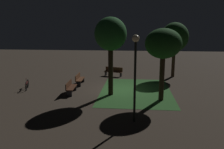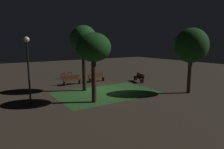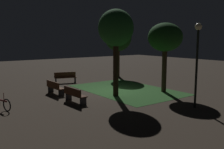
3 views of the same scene
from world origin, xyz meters
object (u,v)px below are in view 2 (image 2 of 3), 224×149
(bench_front_left, at_px, (96,77))
(bicycle, at_px, (66,75))
(bench_front_right, at_px, (139,77))
(tree_back_left, at_px, (93,48))
(bench_lawn_edge, at_px, (72,80))
(tree_right_canopy, at_px, (191,46))
(tree_near_wall, at_px, (84,41))
(lamp_post_plaza_west, at_px, (28,59))

(bench_front_left, relative_size, bicycle, 1.14)
(bench_front_right, xyz_separation_m, tree_back_left, (7.42, 3.86, 3.20))
(bench_front_left, bearing_deg, tree_back_left, 59.95)
(bench_front_left, xyz_separation_m, bench_lawn_edge, (2.74, 0.00, 0.00))
(tree_right_canopy, relative_size, tree_near_wall, 0.95)
(bench_front_left, height_order, tree_back_left, tree_back_left)
(bench_front_right, distance_m, bicycle, 8.41)
(tree_near_wall, relative_size, bicycle, 3.44)
(tree_right_canopy, bearing_deg, tree_back_left, -14.11)
(tree_back_left, bearing_deg, bench_front_left, -120.05)
(tree_near_wall, bearing_deg, tree_right_canopy, 141.31)
(tree_back_left, bearing_deg, tree_right_canopy, 165.89)
(bench_front_right, bearing_deg, lamp_post_plaza_west, 10.64)
(bench_front_left, height_order, tree_right_canopy, tree_right_canopy)
(bench_front_right, bearing_deg, bench_lawn_edge, -21.71)
(lamp_post_plaza_west, bearing_deg, tree_right_canopy, 162.18)
(bench_front_left, height_order, lamp_post_plaza_west, lamp_post_plaza_west)
(lamp_post_plaza_west, bearing_deg, bench_lawn_edge, -135.55)
(tree_right_canopy, distance_m, tree_back_left, 7.92)
(bench_front_right, bearing_deg, tree_back_left, 27.50)
(bench_lawn_edge, bearing_deg, tree_near_wall, 89.28)
(tree_near_wall, height_order, lamp_post_plaza_west, tree_near_wall)
(bench_front_left, xyz_separation_m, tree_back_left, (3.72, 6.42, 3.20))
(bench_lawn_edge, bearing_deg, lamp_post_plaza_west, 44.45)
(tree_right_canopy, height_order, bicycle, tree_right_canopy)
(bench_front_right, distance_m, tree_back_left, 8.95)
(tree_back_left, xyz_separation_m, lamp_post_plaza_west, (3.78, -1.76, -0.66))
(lamp_post_plaza_west, bearing_deg, tree_near_wall, -160.06)
(lamp_post_plaza_west, distance_m, bicycle, 10.47)
(bench_lawn_edge, height_order, bench_front_right, same)
(bench_lawn_edge, height_order, tree_right_canopy, tree_right_canopy)
(bench_front_left, distance_m, bench_lawn_edge, 2.74)
(bicycle, bearing_deg, lamp_post_plaza_west, 56.21)
(bicycle, bearing_deg, bench_lawn_edge, 76.91)
(tree_right_canopy, distance_m, bicycle, 13.87)
(tree_near_wall, height_order, tree_back_left, tree_near_wall)
(bench_front_right, xyz_separation_m, bicycle, (5.57, -6.31, -0.14))
(tree_right_canopy, bearing_deg, bench_front_left, -64.63)
(tree_near_wall, bearing_deg, lamp_post_plaza_west, 19.94)
(bench_front_right, xyz_separation_m, tree_near_wall, (6.48, 0.39, 3.74))
(tree_back_left, relative_size, lamp_post_plaza_west, 1.07)
(lamp_post_plaza_west, bearing_deg, tree_back_left, 155.11)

